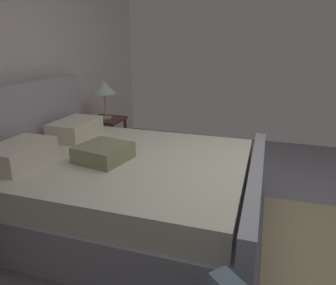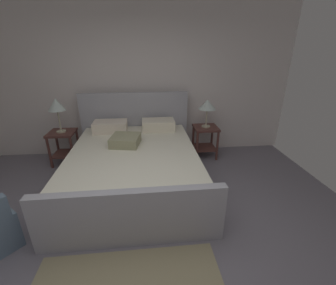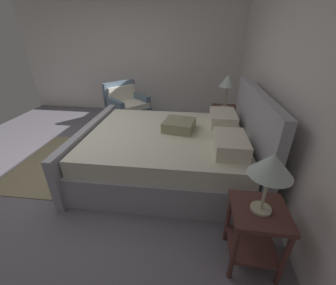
# 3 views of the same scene
# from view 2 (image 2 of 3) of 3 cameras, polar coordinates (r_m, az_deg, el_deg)

# --- Properties ---
(ground_plane) EXTENTS (5.59, 5.24, 0.02)m
(ground_plane) POSITION_cam_2_polar(r_m,az_deg,el_deg) (2.55, -6.84, -27.11)
(ground_plane) COLOR slate
(wall_back) EXTENTS (5.71, 0.12, 2.76)m
(wall_back) POSITION_cam_2_polar(r_m,az_deg,el_deg) (4.37, -7.01, 15.15)
(wall_back) COLOR silver
(wall_back) RESTS_ON ground
(bed) EXTENTS (1.99, 2.36, 1.22)m
(bed) POSITION_cam_2_polar(r_m,az_deg,el_deg) (3.42, -8.53, -5.33)
(bed) COLOR #A1A1AA
(bed) RESTS_ON ground
(nightstand_right) EXTENTS (0.44, 0.44, 0.60)m
(nightstand_right) POSITION_cam_2_polar(r_m,az_deg,el_deg) (4.32, 9.43, 1.48)
(nightstand_right) COLOR #55302A
(nightstand_right) RESTS_ON ground
(table_lamp_right) EXTENTS (0.32, 0.32, 0.51)m
(table_lamp_right) POSITION_cam_2_polar(r_m,az_deg,el_deg) (4.14, 9.96, 9.31)
(table_lamp_right) COLOR #B7B293
(table_lamp_right) RESTS_ON nightstand_right
(nightstand_left) EXTENTS (0.44, 0.44, 0.60)m
(nightstand_left) POSITION_cam_2_polar(r_m,az_deg,el_deg) (4.41, -25.04, 0.07)
(nightstand_left) COLOR #55302A
(nightstand_left) RESTS_ON ground
(table_lamp_left) EXTENTS (0.28, 0.28, 0.59)m
(table_lamp_left) POSITION_cam_2_polar(r_m,az_deg,el_deg) (4.23, -26.51, 8.44)
(table_lamp_left) COLOR #B7B293
(table_lamp_left) RESTS_ON nightstand_left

